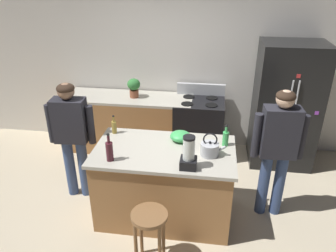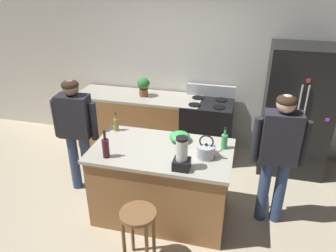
% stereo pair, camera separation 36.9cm
% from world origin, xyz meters
% --- Properties ---
extents(ground_plane, '(14.00, 14.00, 0.00)m').
position_xyz_m(ground_plane, '(0.00, 0.00, 0.00)').
color(ground_plane, beige).
extents(back_wall, '(8.00, 0.10, 2.70)m').
position_xyz_m(back_wall, '(0.00, 1.95, 1.35)').
color(back_wall, silver).
rests_on(back_wall, ground_plane).
extents(kitchen_island, '(1.59, 0.91, 0.92)m').
position_xyz_m(kitchen_island, '(0.00, 0.00, 0.46)').
color(kitchen_island, '#9E6B3D').
rests_on(kitchen_island, ground_plane).
extents(back_counter_run, '(2.00, 0.64, 0.92)m').
position_xyz_m(back_counter_run, '(-0.80, 1.55, 0.46)').
color(back_counter_run, '#9E6B3D').
rests_on(back_counter_run, ground_plane).
extents(refrigerator, '(0.90, 0.73, 1.85)m').
position_xyz_m(refrigerator, '(1.58, 1.50, 0.92)').
color(refrigerator, black).
rests_on(refrigerator, ground_plane).
extents(stove_range, '(0.76, 0.65, 1.10)m').
position_xyz_m(stove_range, '(0.32, 1.52, 0.47)').
color(stove_range, black).
rests_on(stove_range, ground_plane).
extents(person_by_island_left, '(0.59, 0.25, 1.56)m').
position_xyz_m(person_by_island_left, '(-1.20, 0.25, 0.94)').
color(person_by_island_left, '#384C7A').
rests_on(person_by_island_left, ground_plane).
extents(person_by_sink_right, '(0.59, 0.24, 1.61)m').
position_xyz_m(person_by_sink_right, '(1.27, 0.22, 0.97)').
color(person_by_sink_right, '#384C7A').
rests_on(person_by_sink_right, ground_plane).
extents(bar_stool, '(0.36, 0.36, 0.65)m').
position_xyz_m(bar_stool, '(-0.03, -0.77, 0.51)').
color(bar_stool, brown).
rests_on(bar_stool, ground_plane).
extents(potted_plant, '(0.20, 0.20, 0.30)m').
position_xyz_m(potted_plant, '(-0.71, 1.55, 1.09)').
color(potted_plant, brown).
rests_on(potted_plant, back_counter_run).
extents(blender_appliance, '(0.17, 0.17, 0.36)m').
position_xyz_m(blender_appliance, '(0.30, -0.32, 1.07)').
color(blender_appliance, black).
rests_on(blender_appliance, kitchen_island).
extents(bottle_vinegar, '(0.06, 0.06, 0.24)m').
position_xyz_m(bottle_vinegar, '(-0.67, 0.32, 1.01)').
color(bottle_vinegar, olive).
rests_on(bottle_vinegar, kitchen_island).
extents(bottle_wine, '(0.08, 0.08, 0.32)m').
position_xyz_m(bottle_wine, '(-0.53, -0.30, 1.04)').
color(bottle_wine, '#471923').
rests_on(bottle_wine, kitchen_island).
extents(bottle_soda, '(0.07, 0.07, 0.26)m').
position_xyz_m(bottle_soda, '(0.68, 0.20, 1.01)').
color(bottle_soda, '#3FB259').
rests_on(bottle_soda, kitchen_island).
extents(mixing_bowl, '(0.25, 0.25, 0.11)m').
position_xyz_m(mixing_bowl, '(0.16, 0.24, 0.97)').
color(mixing_bowl, '#3FB259').
rests_on(mixing_bowl, kitchen_island).
extents(tea_kettle, '(0.28, 0.20, 0.27)m').
position_xyz_m(tea_kettle, '(0.51, -0.04, 1.00)').
color(tea_kettle, '#B7BABF').
rests_on(tea_kettle, kitchen_island).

